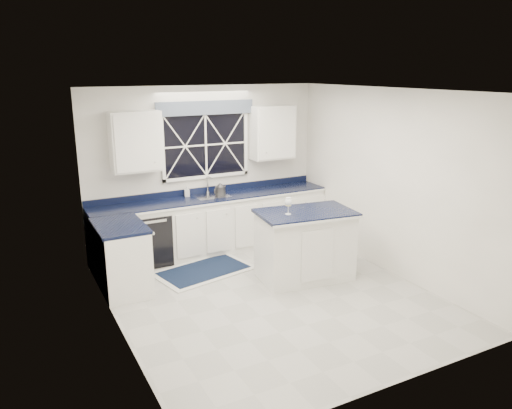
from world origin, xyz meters
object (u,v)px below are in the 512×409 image
dishwasher (149,238)px  soap_bottle (187,191)px  island (305,245)px  faucet (208,185)px  kettle (220,189)px  wine_glass (288,203)px

dishwasher → soap_bottle: (0.73, 0.20, 0.62)m
island → soap_bottle: (-1.11, 1.83, 0.52)m
dishwasher → faucet: 1.31m
dishwasher → kettle: bearing=2.8°
faucet → kettle: (0.16, -0.13, -0.07)m
island → soap_bottle: size_ratio=8.33×
island → wine_glass: 0.73m
faucet → island: bearing=-68.1°
island → soap_bottle: soap_bottle is taller
soap_bottle → faucet: bearing=-0.4°
kettle → soap_bottle: bearing=143.3°
wine_glass → soap_bottle: (-0.81, 1.84, -0.15)m
island → kettle: 1.86m
island → kettle: kettle is taller
faucet → kettle: bearing=-40.3°
island → faucet: bearing=118.9°
faucet → island: 2.05m
kettle → soap_bottle: size_ratio=1.55×
island → wine_glass: wine_glass is taller
kettle → wine_glass: 1.73m
kettle → wine_glass: (0.27, -1.70, 0.14)m
dishwasher → faucet: bearing=10.0°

